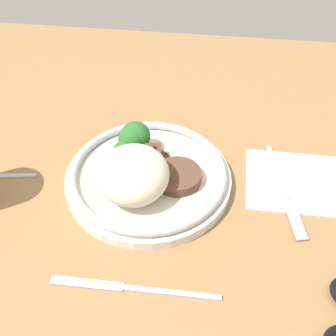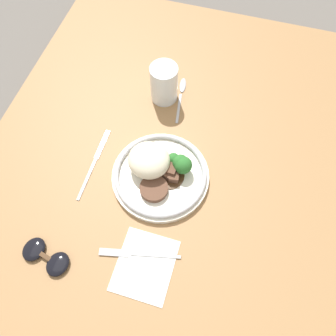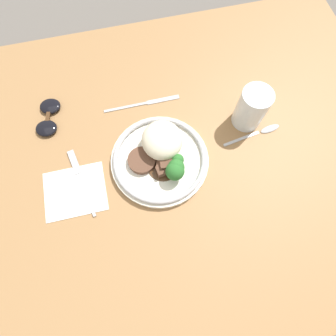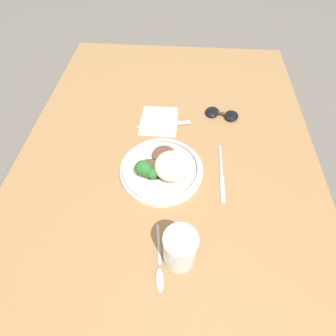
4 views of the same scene
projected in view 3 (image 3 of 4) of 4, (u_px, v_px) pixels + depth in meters
The scene contains 9 objects.
ground_plane at pixel (145, 167), 0.69m from camera, with size 8.00×8.00×0.00m, color #5B5651.
dining_table at pixel (144, 164), 0.67m from camera, with size 1.35×0.91×0.05m.
napkin at pixel (73, 192), 0.62m from camera, with size 0.14×0.12×0.00m.
plate at pixel (159, 156), 0.62m from camera, with size 0.24×0.24×0.08m.
juice_glass at pixel (249, 110), 0.64m from camera, with size 0.07×0.07×0.11m.
fork at pixel (78, 176), 0.63m from camera, with size 0.05×0.18×0.00m.
knife at pixel (143, 104), 0.70m from camera, with size 0.21×0.01×0.00m.
spoon at pixel (261, 132), 0.67m from camera, with size 0.16×0.04×0.01m.
sunglasses at pixel (46, 117), 0.68m from camera, with size 0.08×0.12×0.02m.
Camera 3 is at (0.00, -0.25, 0.65)m, focal length 28.00 mm.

